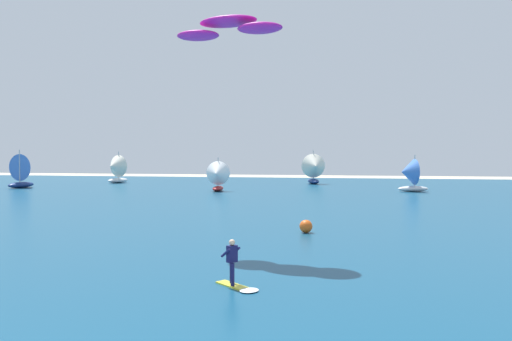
% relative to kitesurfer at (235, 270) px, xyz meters
% --- Properties ---
extents(ocean, '(160.00, 90.00, 0.10)m').
position_rel_kitesurfer_xyz_m(ocean, '(0.56, 37.32, -0.65)').
color(ocean, navy).
rests_on(ocean, ground).
extents(kitesurfer, '(1.88, 1.66, 1.67)m').
position_rel_kitesurfer_xyz_m(kitesurfer, '(0.00, 0.00, 0.00)').
color(kitesurfer, yellow).
rests_on(kitesurfer, ocean).
extents(kite, '(5.96, 3.18, 0.86)m').
position_rel_kitesurfer_xyz_m(kite, '(-1.95, 6.87, 10.33)').
color(kite, '#B21999').
extents(sailboat_near_shore, '(4.24, 4.82, 5.42)m').
position_rel_kitesurfer_xyz_m(sailboat_near_shore, '(-1.27, 61.05, 1.88)').
color(sailboat_near_shore, navy).
rests_on(sailboat_near_shore, ocean).
extents(sailboat_trailing, '(4.15, 3.64, 4.67)m').
position_rel_kitesurfer_xyz_m(sailboat_trailing, '(11.54, 47.20, 1.54)').
color(sailboat_trailing, silver).
rests_on(sailboat_trailing, ocean).
extents(sailboat_mid_left, '(4.02, 4.68, 5.37)m').
position_rel_kitesurfer_xyz_m(sailboat_mid_left, '(-41.30, 45.15, 1.86)').
color(sailboat_mid_left, navy).
rests_on(sailboat_mid_left, ocean).
extents(sailboat_outermost, '(4.06, 4.62, 5.19)m').
position_rel_kitesurfer_xyz_m(sailboat_outermost, '(-33.80, 57.83, 1.77)').
color(sailboat_outermost, white).
rests_on(sailboat_outermost, ocean).
extents(sailboat_mid_right, '(3.18, 3.73, 4.33)m').
position_rel_kitesurfer_xyz_m(sailboat_mid_right, '(-12.39, 43.12, 1.38)').
color(sailboat_mid_right, maroon).
rests_on(sailboat_mid_right, ocean).
extents(marker_buoy, '(0.78, 0.78, 0.78)m').
position_rel_kitesurfer_xyz_m(marker_buoy, '(1.46, 12.40, -0.21)').
color(marker_buoy, '#E55919').
rests_on(marker_buoy, ocean).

